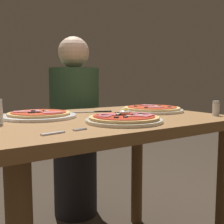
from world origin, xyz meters
TOP-DOWN VIEW (x-y plane):
  - dining_table at (0.00, 0.00)m, footprint 1.01×0.74m
  - pizza_foreground at (-0.01, -0.18)m, footprint 0.29×0.29m
  - pizza_across_left at (0.32, 0.04)m, footprint 0.31×0.31m
  - pizza_across_right at (-0.24, 0.13)m, footprint 0.31×0.31m
  - fork at (-0.30, -0.25)m, footprint 0.16×0.04m
  - knife at (0.06, 0.17)m, footprint 0.19×0.08m
  - salt_shaker at (0.44, -0.25)m, footprint 0.03×0.03m
  - diner_person at (0.18, 0.63)m, footprint 0.32×0.32m

SIDE VIEW (x-z plane):
  - diner_person at x=0.18m, z-range -0.03..1.15m
  - dining_table at x=0.00m, z-range 0.23..0.98m
  - fork at x=-0.30m, z-range 0.74..0.75m
  - knife at x=0.06m, z-range 0.74..0.75m
  - pizza_across_right at x=-0.24m, z-range 0.74..0.77m
  - pizza_across_left at x=0.32m, z-range 0.74..0.77m
  - pizza_foreground at x=-0.01m, z-range 0.73..0.78m
  - salt_shaker at x=0.44m, z-range 0.74..0.81m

